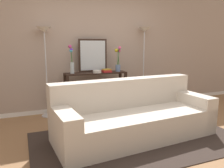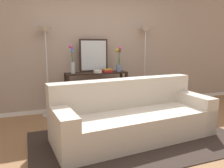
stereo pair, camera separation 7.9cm
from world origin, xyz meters
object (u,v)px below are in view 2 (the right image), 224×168
object	(u,v)px
book_stack	(107,71)
book_row_under_console	(80,111)
console_table	(97,85)
wall_mirror	(94,55)
floor_lamp_left	(46,47)
vase_tall_flowers	(72,61)
floor_lamp_right	(145,45)
fruit_bowl	(98,71)
couch	(133,117)
vase_short_flowers	(119,61)

from	to	relation	value
book_stack	book_row_under_console	xyz separation A→B (m)	(-0.58, 0.08, -0.83)
console_table	wall_mirror	size ratio (longest dim) A/B	1.88
book_stack	floor_lamp_left	bearing A→B (deg)	170.85
vase_tall_flowers	book_stack	size ratio (longest dim) A/B	2.85
floor_lamp_left	floor_lamp_right	distance (m)	2.17
floor_lamp_left	wall_mirror	world-z (taller)	floor_lamp_left
floor_lamp_left	book_stack	bearing A→B (deg)	-9.15
fruit_bowl	floor_lamp_right	bearing A→B (deg)	10.03
wall_mirror	fruit_bowl	bearing A→B (deg)	-87.42
floor_lamp_right	vase_tall_flowers	xyz separation A→B (m)	(-1.69, -0.12, -0.31)
book_stack	couch	bearing A→B (deg)	-92.66
floor_lamp_right	fruit_bowl	bearing A→B (deg)	-169.97
floor_lamp_right	floor_lamp_left	bearing A→B (deg)	180.00
floor_lamp_right	book_row_under_console	bearing A→B (deg)	-175.86
wall_mirror	vase_tall_flowers	size ratio (longest dim) A/B	1.21
book_row_under_console	vase_short_flowers	bearing A→B (deg)	-1.38
couch	floor_lamp_left	distance (m)	2.19
wall_mirror	fruit_bowl	size ratio (longest dim) A/B	4.03
console_table	wall_mirror	world-z (taller)	wall_mirror
couch	wall_mirror	distance (m)	1.81
vase_short_flowers	book_stack	size ratio (longest dim) A/B	2.69
wall_mirror	fruit_bowl	world-z (taller)	wall_mirror
vase_tall_flowers	book_stack	xyz separation A→B (m)	(0.71, -0.07, -0.22)
couch	floor_lamp_left	world-z (taller)	floor_lamp_left
vase_short_flowers	vase_tall_flowers	bearing A→B (deg)	179.17
vase_short_flowers	floor_lamp_left	bearing A→B (deg)	174.80
console_table	vase_short_flowers	distance (m)	0.70
vase_tall_flowers	couch	bearing A→B (deg)	-65.64
wall_mirror	vase_tall_flowers	xyz separation A→B (m)	(-0.48, -0.14, -0.09)
floor_lamp_left	vase_short_flowers	world-z (taller)	floor_lamp_left
book_stack	vase_short_flowers	bearing A→B (deg)	11.70
couch	book_stack	world-z (taller)	book_stack
vase_short_flowers	wall_mirror	bearing A→B (deg)	162.74
vase_short_flowers	book_stack	world-z (taller)	vase_short_flowers
vase_tall_flowers	vase_short_flowers	size ratio (longest dim) A/B	1.06
book_stack	floor_lamp_right	bearing A→B (deg)	11.07
book_stack	book_row_under_console	distance (m)	1.02
vase_tall_flowers	vase_short_flowers	bearing A→B (deg)	-0.83
floor_lamp_right	console_table	bearing A→B (deg)	-174.58
vase_short_flowers	fruit_bowl	bearing A→B (deg)	-171.09
couch	floor_lamp_right	size ratio (longest dim) A/B	1.40
console_table	couch	bearing A→B (deg)	-84.07
book_row_under_console	vase_tall_flowers	bearing A→B (deg)	-177.18
fruit_bowl	book_row_under_console	distance (m)	0.91
floor_lamp_left	vase_short_flowers	distance (m)	1.50
floor_lamp_left	book_row_under_console	bearing A→B (deg)	-10.49
floor_lamp_left	book_row_under_console	size ratio (longest dim) A/B	5.34
console_table	book_stack	world-z (taller)	book_stack
vase_tall_flowers	fruit_bowl	distance (m)	0.55
couch	fruit_bowl	distance (m)	1.46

